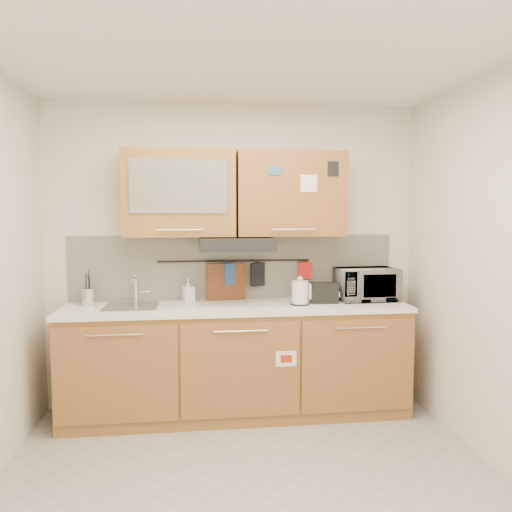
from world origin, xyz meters
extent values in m
plane|color=#9E9993|center=(0.00, 0.00, 0.00)|extent=(3.20, 3.20, 0.00)
plane|color=white|center=(0.00, 0.00, 2.60)|extent=(3.20, 3.20, 0.00)
plane|color=silver|center=(0.00, 1.50, 1.30)|extent=(3.20, 0.00, 3.20)
cube|color=olive|center=(0.00, 1.20, 0.44)|extent=(2.80, 0.60, 0.88)
cube|color=black|center=(0.00, 1.20, 0.05)|extent=(2.80, 0.54, 0.10)
cube|color=#9C6837|center=(-0.93, 0.89, 0.47)|extent=(0.91, 0.02, 0.74)
cylinder|color=silver|center=(-0.93, 0.86, 0.78)|extent=(0.41, 0.01, 0.01)
cube|color=#9C6837|center=(0.00, 0.89, 0.47)|extent=(0.91, 0.02, 0.74)
cylinder|color=silver|center=(0.00, 0.86, 0.78)|extent=(0.41, 0.01, 0.01)
cube|color=#9C6837|center=(0.93, 0.89, 0.47)|extent=(0.91, 0.02, 0.74)
cylinder|color=silver|center=(0.93, 0.86, 0.78)|extent=(0.41, 0.01, 0.01)
cube|color=white|center=(0.00, 1.19, 0.90)|extent=(2.82, 0.62, 0.04)
cube|color=silver|center=(0.00, 1.49, 1.20)|extent=(2.80, 0.02, 0.56)
cube|color=olive|center=(-0.46, 1.32, 1.83)|extent=(0.90, 0.35, 0.70)
cube|color=silver|center=(-0.46, 1.14, 1.88)|extent=(0.76, 0.02, 0.42)
cube|color=#9C6837|center=(0.46, 1.32, 1.83)|extent=(0.90, 0.35, 0.70)
cube|color=white|center=(0.58, 1.14, 1.91)|extent=(0.14, 0.00, 0.14)
cube|color=black|center=(0.00, 1.25, 1.42)|extent=(0.60, 0.46, 0.10)
cube|color=silver|center=(-0.85, 1.20, 0.92)|extent=(0.42, 0.40, 0.03)
cylinder|color=silver|center=(-0.83, 1.36, 1.04)|extent=(0.03, 0.03, 0.24)
cylinder|color=silver|center=(-0.83, 1.28, 1.14)|extent=(0.02, 0.18, 0.02)
cylinder|color=black|center=(0.00, 1.45, 1.26)|extent=(1.30, 0.02, 0.02)
cylinder|color=silver|center=(-1.20, 1.33, 0.99)|extent=(0.14, 0.14, 0.14)
cylinder|color=black|center=(-1.22, 1.34, 1.05)|extent=(0.01, 0.01, 0.26)
cylinder|color=black|center=(-1.19, 1.32, 1.04)|extent=(0.01, 0.01, 0.23)
cylinder|color=black|center=(-1.20, 1.35, 1.06)|extent=(0.01, 0.01, 0.28)
cylinder|color=black|center=(-1.22, 1.32, 1.02)|extent=(0.01, 0.01, 0.21)
cylinder|color=silver|center=(0.51, 1.14, 1.02)|extent=(0.15, 0.15, 0.20)
sphere|color=silver|center=(0.51, 1.14, 1.14)|extent=(0.04, 0.04, 0.04)
cube|color=silver|center=(0.60, 1.15, 1.03)|extent=(0.02, 0.03, 0.13)
cylinder|color=black|center=(0.51, 1.14, 0.93)|extent=(0.15, 0.15, 0.01)
cube|color=black|center=(0.73, 1.21, 1.01)|extent=(0.24, 0.16, 0.17)
cube|color=black|center=(0.69, 1.21, 1.08)|extent=(0.07, 0.10, 0.01)
cube|color=black|center=(0.77, 1.20, 1.08)|extent=(0.07, 0.10, 0.01)
imported|color=#999999|center=(1.13, 1.29, 1.06)|extent=(0.52, 0.36, 0.28)
imported|color=#999999|center=(-0.40, 1.38, 1.02)|extent=(0.11, 0.12, 0.20)
cube|color=brown|center=(-0.07, 1.44, 1.03)|extent=(0.34, 0.06, 0.41)
cube|color=#204A95|center=(-0.03, 1.44, 1.15)|extent=(0.11, 0.06, 0.18)
cube|color=black|center=(0.20, 1.44, 1.14)|extent=(0.13, 0.09, 0.20)
cube|color=red|center=(0.62, 1.44, 1.17)|extent=(0.12, 0.04, 0.14)
camera|label=1|loc=(-0.35, -2.83, 1.67)|focal=35.00mm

